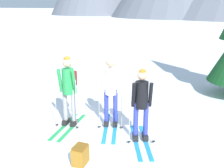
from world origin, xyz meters
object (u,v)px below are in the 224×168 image
skier_in_white (111,87)px  backpack_on_snow_front (80,155)px  skier_in_green (69,87)px  skier_in_black (141,101)px

skier_in_white → backpack_on_snow_front: (0.10, -1.76, -0.82)m
skier_in_green → skier_in_white: (0.96, 0.34, 0.01)m
skier_in_green → backpack_on_snow_front: size_ratio=4.63×
skier_in_white → backpack_on_snow_front: size_ratio=4.68×
skier_in_green → skier_in_black: 1.85m
skier_in_green → skier_in_white: 1.02m
skier_in_green → skier_in_white: size_ratio=0.99×
skier_in_green → backpack_on_snow_front: bearing=-53.0°
skier_in_white → skier_in_black: skier_in_white is taller
skier_in_green → skier_in_white: bearing=19.7°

